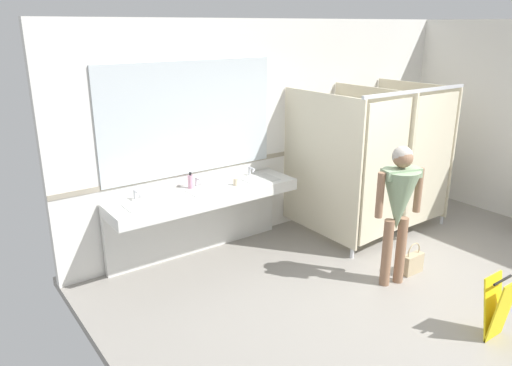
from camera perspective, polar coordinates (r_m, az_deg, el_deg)
ground_plane at (r=5.70m, az=19.34°, el=-12.61°), size 6.37×5.47×0.10m
wall_back at (r=6.77m, az=3.28°, el=6.65°), size 6.37×0.12×2.84m
wall_back_tile_band at (r=6.80m, az=3.56°, el=3.52°), size 6.37×0.01×0.06m
vanity_counter at (r=5.94m, az=-6.37°, el=-2.75°), size 2.37×0.59×1.00m
mirror_panel at (r=5.84m, az=-7.78°, el=7.53°), size 2.27×0.02×1.34m
bathroom_stalls at (r=6.79m, az=14.37°, el=2.97°), size 1.92×1.43×2.01m
person_standing at (r=5.37m, az=16.44°, el=-1.95°), size 0.54×0.49×1.58m
handbag at (r=5.99m, az=17.94°, el=-8.89°), size 0.28×0.10×0.38m
soap_dispenser at (r=5.87m, az=-7.70°, el=0.19°), size 0.07×0.07×0.20m
paper_cup at (r=5.94m, az=-2.36°, el=0.14°), size 0.07×0.07×0.09m
wet_floor_sign at (r=5.05m, az=26.55°, el=-12.97°), size 0.28×0.19×0.61m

